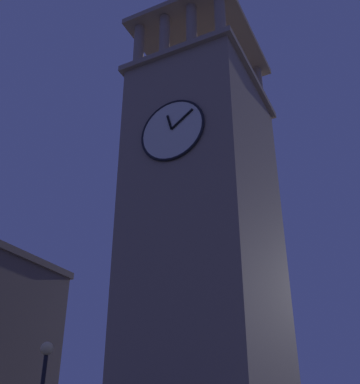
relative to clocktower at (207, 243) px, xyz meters
The scene contains 1 object.
clocktower is the anchor object (origin of this frame).
Camera 1 is at (-11.82, 21.65, 1.80)m, focal length 44.74 mm.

